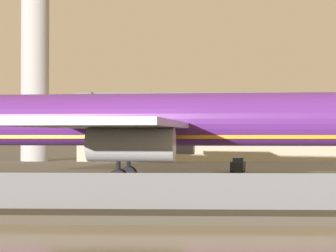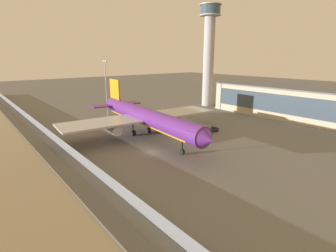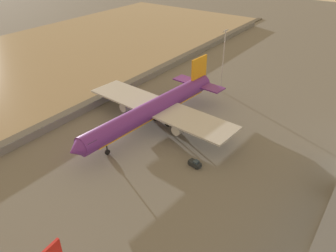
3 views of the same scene
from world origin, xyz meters
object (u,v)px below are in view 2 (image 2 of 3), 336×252
baggage_tug (213,129)px  apron_light_mast_apron_west (106,85)px  control_tower (209,48)px  cargo_jet_purple (145,117)px

baggage_tug → apron_light_mast_apron_west: (-42.49, -15.29, 11.34)m
baggage_tug → apron_light_mast_apron_west: 46.56m
apron_light_mast_apron_west → control_tower: bearing=79.6°
baggage_tug → control_tower: 53.80m
baggage_tug → control_tower: (-33.60, 32.94, 26.07)m
cargo_jet_purple → control_tower: 61.23m
cargo_jet_purple → apron_light_mast_apron_west: bearing=173.0°
baggage_tug → control_tower: bearing=135.6°
control_tower → apron_light_mast_apron_west: (-8.89, -48.24, -14.73)m
cargo_jet_purple → apron_light_mast_apron_west: 33.75m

